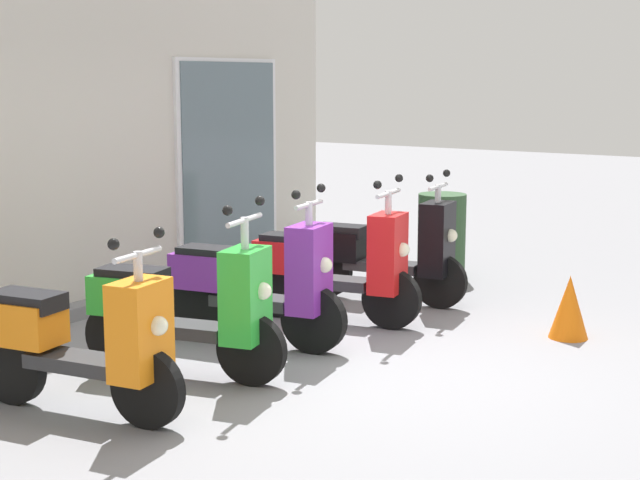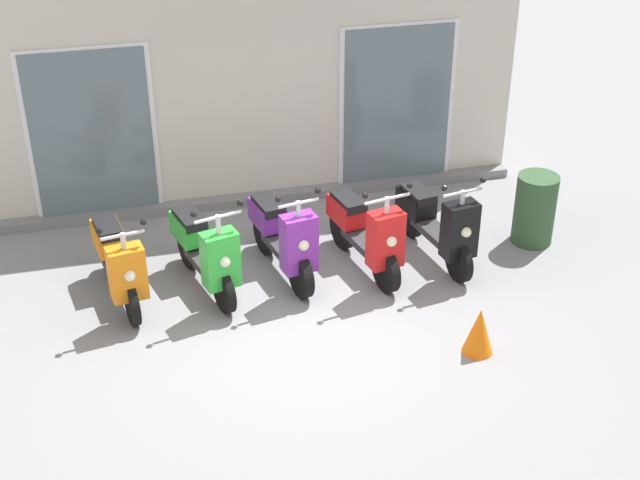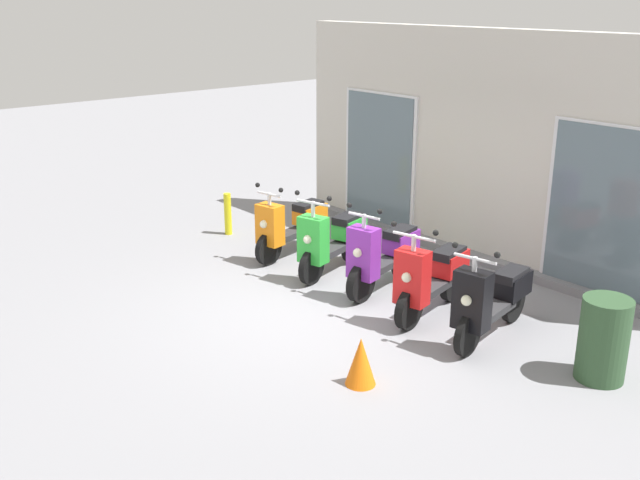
# 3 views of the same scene
# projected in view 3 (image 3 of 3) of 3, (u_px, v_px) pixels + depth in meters

# --- Properties ---
(ground_plane) EXTENTS (40.00, 40.00, 0.00)m
(ground_plane) POSITION_uv_depth(u_px,v_px,m) (323.00, 310.00, 9.24)
(ground_plane) COLOR gray
(storefront_facade) EXTENTS (7.28, 0.50, 3.36)m
(storefront_facade) POSITION_uv_depth(u_px,v_px,m) (485.00, 152.00, 10.65)
(storefront_facade) COLOR beige
(storefront_facade) RESTS_ON ground_plane
(scooter_orange) EXTENTS (0.61, 1.54, 1.20)m
(scooter_orange) POSITION_uv_depth(u_px,v_px,m) (291.00, 225.00, 11.00)
(scooter_orange) COLOR black
(scooter_orange) RESTS_ON ground_plane
(scooter_green) EXTENTS (0.73, 1.53, 1.29)m
(scooter_green) POSITION_uv_depth(u_px,v_px,m) (332.00, 239.00, 10.29)
(scooter_green) COLOR black
(scooter_green) RESTS_ON ground_plane
(scooter_purple) EXTENTS (0.64, 1.57, 1.29)m
(scooter_purple) POSITION_uv_depth(u_px,v_px,m) (382.00, 255.00, 9.70)
(scooter_purple) COLOR black
(scooter_purple) RESTS_ON ground_plane
(scooter_red) EXTENTS (0.70, 1.58, 1.29)m
(scooter_red) POSITION_uv_depth(u_px,v_px,m) (431.00, 277.00, 8.94)
(scooter_red) COLOR black
(scooter_red) RESTS_ON ground_plane
(scooter_black) EXTENTS (0.64, 1.63, 1.26)m
(scooter_black) POSITION_uv_depth(u_px,v_px,m) (492.00, 299.00, 8.32)
(scooter_black) COLOR black
(scooter_black) RESTS_ON ground_plane
(traffic_cone) EXTENTS (0.32, 0.32, 0.52)m
(traffic_cone) POSITION_uv_depth(u_px,v_px,m) (361.00, 361.00, 7.41)
(traffic_cone) COLOR orange
(traffic_cone) RESTS_ON ground_plane
(curb_bollard) EXTENTS (0.12, 0.12, 0.70)m
(curb_bollard) POSITION_uv_depth(u_px,v_px,m) (228.00, 214.00, 12.04)
(curb_bollard) COLOR yellow
(curb_bollard) RESTS_ON ground_plane
(trash_bin) EXTENTS (0.51, 0.51, 0.89)m
(trash_bin) POSITION_uv_depth(u_px,v_px,m) (603.00, 339.00, 7.46)
(trash_bin) COLOR #2D4C2D
(trash_bin) RESTS_ON ground_plane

